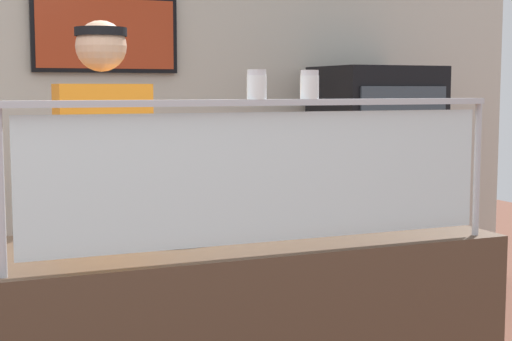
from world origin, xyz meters
TOP-DOWN VIEW (x-y plane):
  - shop_rear_unit at (0.92, 2.69)m, footprint 6.24×0.13m
  - sneeze_guard at (0.92, 0.06)m, footprint 1.66×0.06m
  - pizza_tray at (0.71, 0.44)m, footprint 0.41×0.41m
  - pizza_server at (0.68, 0.42)m, footprint 0.15×0.29m
  - parmesan_shaker at (0.88, 0.06)m, footprint 0.06×0.06m
  - pepper_flake_shaker at (1.06, 0.06)m, footprint 0.06×0.06m
  - worker_figure at (0.60, 1.03)m, footprint 0.41×0.50m
  - drink_fridge at (2.67, 2.25)m, footprint 0.72×0.66m

SIDE VIEW (x-z plane):
  - drink_fridge at x=2.67m, z-range 0.00..1.63m
  - pizza_tray at x=0.71m, z-range 0.95..0.98m
  - pizza_server at x=0.68m, z-range 0.99..0.99m
  - worker_figure at x=0.60m, z-range 0.13..1.89m
  - sneeze_guard at x=0.92m, z-range 1.01..1.51m
  - shop_rear_unit at x=0.92m, z-range 0.01..2.71m
  - parmesan_shaker at x=0.88m, z-range 1.44..1.53m
  - pepper_flake_shaker at x=1.06m, z-range 1.44..1.53m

